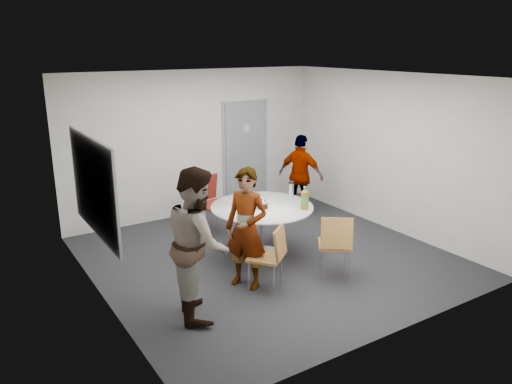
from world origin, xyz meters
TOP-DOWN VIEW (x-y plane):
  - floor at (0.00, 0.00)m, footprint 5.00×5.00m
  - ceiling at (0.00, 0.00)m, footprint 5.00×5.00m
  - wall_back at (0.00, 2.50)m, footprint 5.00×0.00m
  - wall_left at (-2.50, 0.00)m, footprint 0.00×5.00m
  - wall_right at (2.50, 0.00)m, footprint 0.00×5.00m
  - wall_front at (0.00, -2.50)m, footprint 5.00×0.00m
  - door at (1.10, 2.48)m, footprint 1.02×0.17m
  - whiteboard at (-2.46, 0.20)m, footprint 0.04×1.90m
  - table at (-0.01, 0.09)m, footprint 1.53×1.53m
  - chair_near_left at (-0.55, -0.89)m, footprint 0.60×0.61m
  - chair_near_right at (0.36, -1.10)m, footprint 0.63×0.64m
  - chair_far at (-0.23, 1.46)m, footprint 0.54×0.57m
  - person_main at (-0.76, -0.61)m, footprint 0.63×0.71m
  - person_left at (-1.61, -0.91)m, footprint 0.92×1.05m
  - person_right at (1.63, 1.34)m, footprint 0.74×0.97m

SIDE VIEW (x-z plane):
  - floor at x=0.00m, z-range 0.00..0.00m
  - chair_near_left at x=-0.55m, z-range 0.10..0.97m
  - chair_near_right at x=0.36m, z-range 0.10..1.03m
  - chair_far at x=-0.23m, z-range 0.11..1.10m
  - table at x=-0.01m, z-range 0.12..1.27m
  - person_right at x=1.63m, z-range 0.00..1.54m
  - person_main at x=-0.76m, z-range 0.00..1.62m
  - person_left at x=-1.61m, z-range 0.00..1.81m
  - door at x=1.10m, z-range -0.03..2.09m
  - wall_back at x=0.00m, z-range -1.15..3.85m
  - wall_left at x=-2.50m, z-range -1.15..3.85m
  - wall_right at x=2.50m, z-range -1.15..3.85m
  - wall_front at x=0.00m, z-range -1.15..3.85m
  - whiteboard at x=-2.46m, z-range 0.82..2.08m
  - ceiling at x=0.00m, z-range 2.70..2.70m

